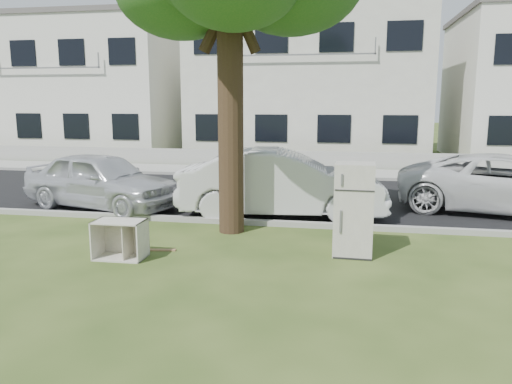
% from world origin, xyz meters
% --- Properties ---
extents(ground, '(120.00, 120.00, 0.00)m').
position_xyz_m(ground, '(0.00, 0.00, 0.00)').
color(ground, '#2E4318').
extents(road, '(120.00, 7.00, 0.01)m').
position_xyz_m(road, '(0.00, 6.00, 0.01)').
color(road, black).
rests_on(road, ground).
extents(kerb_near, '(120.00, 0.18, 0.12)m').
position_xyz_m(kerb_near, '(0.00, 2.45, 0.00)').
color(kerb_near, gray).
rests_on(kerb_near, ground).
extents(kerb_far, '(120.00, 0.18, 0.12)m').
position_xyz_m(kerb_far, '(0.00, 9.55, 0.00)').
color(kerb_far, gray).
rests_on(kerb_far, ground).
extents(sidewalk, '(120.00, 2.80, 0.01)m').
position_xyz_m(sidewalk, '(0.00, 11.00, 0.01)').
color(sidewalk, gray).
rests_on(sidewalk, ground).
extents(low_wall, '(120.00, 0.15, 0.70)m').
position_xyz_m(low_wall, '(0.00, 12.60, 0.35)').
color(low_wall, gray).
rests_on(low_wall, ground).
extents(townhouse_left, '(10.20, 8.16, 7.04)m').
position_xyz_m(townhouse_left, '(-12.00, 17.50, 3.52)').
color(townhouse_left, silver).
rests_on(townhouse_left, ground).
extents(townhouse_center, '(11.22, 8.16, 7.44)m').
position_xyz_m(townhouse_center, '(0.00, 17.50, 3.72)').
color(townhouse_center, silver).
rests_on(townhouse_center, ground).
extents(fridge, '(0.71, 0.66, 1.69)m').
position_xyz_m(fridge, '(2.16, 0.60, 0.85)').
color(fridge, beige).
rests_on(fridge, ground).
extents(cabinet, '(0.90, 0.57, 0.69)m').
position_xyz_m(cabinet, '(-1.93, -0.38, 0.35)').
color(cabinet, silver).
rests_on(cabinet, ground).
extents(plank_a, '(1.22, 0.29, 0.02)m').
position_xyz_m(plank_a, '(-1.71, 0.12, 0.01)').
color(plank_a, olive).
rests_on(plank_a, ground).
extents(plank_b, '(0.87, 0.56, 0.02)m').
position_xyz_m(plank_b, '(-2.47, 0.50, 0.01)').
color(plank_b, '#9A7A50').
rests_on(plank_b, ground).
extents(plank_c, '(0.37, 0.81, 0.02)m').
position_xyz_m(plank_c, '(-2.34, 0.83, 0.01)').
color(plank_c, tan).
rests_on(plank_c, ground).
extents(car_center, '(5.11, 2.20, 1.63)m').
position_xyz_m(car_center, '(0.47, 3.42, 0.82)').
color(car_center, silver).
rests_on(car_center, ground).
extents(car_right, '(5.71, 3.63, 1.47)m').
position_xyz_m(car_right, '(6.00, 4.85, 0.73)').
color(car_right, silver).
rests_on(car_right, ground).
extents(car_left, '(4.67, 2.90, 1.48)m').
position_xyz_m(car_left, '(-4.30, 3.50, 0.74)').
color(car_left, '#BBBDC3').
rests_on(car_left, ground).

